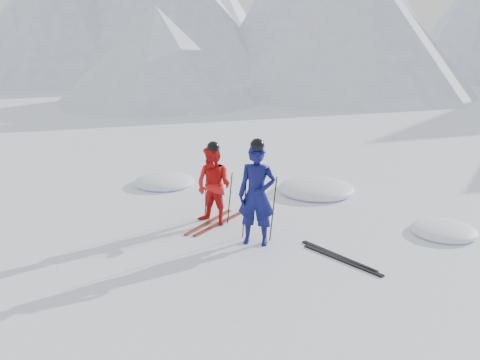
% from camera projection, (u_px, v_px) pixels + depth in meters
% --- Properties ---
extents(ground, '(160.00, 160.00, 0.00)m').
position_uv_depth(ground, '(339.00, 258.00, 9.09)').
color(ground, white).
rests_on(ground, ground).
extents(skier_blue, '(0.76, 0.56, 1.93)m').
position_uv_depth(skier_blue, '(257.00, 195.00, 9.46)').
color(skier_blue, '#0C0F4C').
rests_on(skier_blue, ground).
extents(skier_red, '(0.91, 0.77, 1.66)m').
position_uv_depth(skier_red, '(214.00, 186.00, 10.53)').
color(skier_red, red).
rests_on(skier_red, ground).
extents(pole_blue_left, '(0.13, 0.09, 1.29)m').
position_uv_depth(pole_blue_left, '(245.00, 207.00, 9.79)').
color(pole_blue_left, black).
rests_on(pole_blue_left, ground).
extents(pole_blue_right, '(0.13, 0.08, 1.29)m').
position_uv_depth(pole_blue_right, '(273.00, 209.00, 9.69)').
color(pole_blue_right, black).
rests_on(pole_blue_right, ground).
extents(pole_red_left, '(0.11, 0.09, 1.11)m').
position_uv_depth(pole_red_left, '(206.00, 194.00, 10.93)').
color(pole_red_left, black).
rests_on(pole_red_left, ground).
extents(pole_red_right, '(0.11, 0.08, 1.11)m').
position_uv_depth(pole_red_right, '(230.00, 198.00, 10.63)').
color(pole_red_right, black).
rests_on(pole_red_right, ground).
extents(ski_worn_left, '(0.34, 1.69, 0.03)m').
position_uv_depth(ski_worn_left, '(209.00, 222.00, 10.79)').
color(ski_worn_left, black).
rests_on(ski_worn_left, ground).
extents(ski_worn_right, '(0.46, 1.68, 0.03)m').
position_uv_depth(ski_worn_right, '(219.00, 223.00, 10.71)').
color(ski_worn_right, black).
rests_on(ski_worn_right, ground).
extents(ski_loose_a, '(1.52, 0.92, 0.03)m').
position_uv_depth(ski_loose_a, '(338.00, 256.00, 9.13)').
color(ski_loose_a, black).
rests_on(ski_loose_a, ground).
extents(ski_loose_b, '(1.55, 0.87, 0.03)m').
position_uv_depth(ski_loose_b, '(342.00, 260.00, 8.96)').
color(ski_loose_b, black).
rests_on(ski_loose_b, ground).
extents(snow_lumps, '(8.41, 3.44, 0.42)m').
position_uv_depth(snow_lumps, '(283.00, 195.00, 12.67)').
color(snow_lumps, white).
rests_on(snow_lumps, ground).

